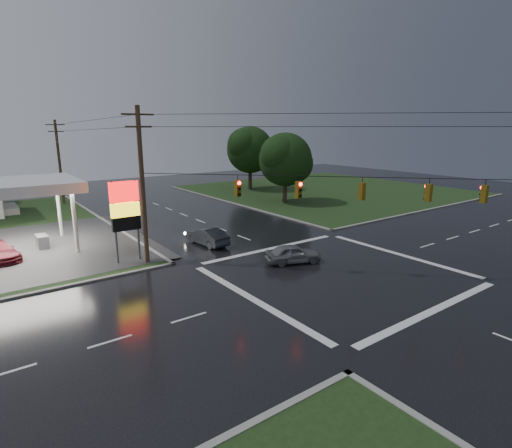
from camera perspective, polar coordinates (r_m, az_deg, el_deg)
ground at (r=27.62m, az=11.40°, el=-6.88°), size 120.00×120.00×0.00m
grass_ne at (r=63.38m, az=10.09°, el=4.77°), size 36.00×36.00×0.08m
pylon_sign at (r=29.66m, az=-18.19°, el=2.17°), size 2.00×0.35×6.00m
utility_pole_nw at (r=28.77m, az=-15.92°, el=5.46°), size 2.20×0.32×11.00m
utility_pole_n at (r=56.28m, az=-26.28°, el=8.07°), size 2.20×0.32×10.50m
traffic_signals at (r=26.11m, az=12.12°, el=6.57°), size 26.87×26.87×1.47m
tree_ne_near at (r=51.75m, az=4.33°, el=9.15°), size 7.99×6.80×8.98m
tree_ne_far at (r=63.01m, az=-0.74°, el=10.54°), size 8.46×7.20×9.80m
car_north at (r=33.56m, az=-7.01°, el=-1.73°), size 2.01×4.55×1.45m
car_crossing at (r=29.04m, az=5.34°, el=-4.22°), size 4.30×2.97×1.36m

